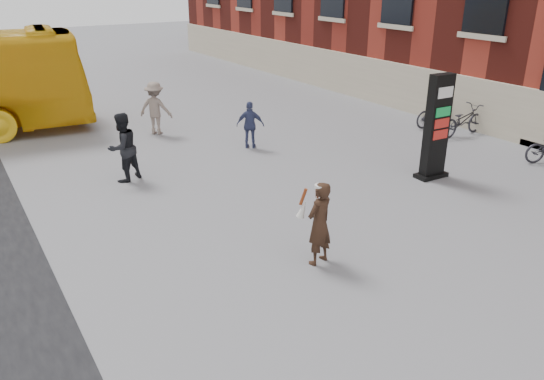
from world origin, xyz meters
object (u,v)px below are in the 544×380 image
pedestrian_a (123,147)px  pedestrian_b (155,108)px  woman (319,222)px  pedestrian_c (250,125)px  bike_7 (435,113)px  bike_6 (463,120)px  info_pylon (437,127)px

pedestrian_a → pedestrian_b: bearing=-144.9°
woman → pedestrian_c: woman is taller
woman → bike_7: woman is taller
woman → pedestrian_b: pedestrian_b is taller
bike_6 → pedestrian_b: bearing=55.5°
bike_6 → bike_7: bearing=-1.4°
pedestrian_c → woman: bearing=106.6°
pedestrian_b → info_pylon: bearing=165.2°
pedestrian_c → info_pylon: bearing=156.9°
bike_6 → woman: bearing=113.4°
woman → bike_7: (9.23, 5.47, -0.34)m
bike_6 → info_pylon: bearing=118.4°
pedestrian_c → pedestrian_a: bearing=45.5°
bike_6 → bike_7: size_ratio=1.16×
woman → bike_7: bearing=-163.6°
pedestrian_c → pedestrian_b: bearing=-21.6°
info_pylon → pedestrian_b: bearing=123.1°
info_pylon → pedestrian_b: size_ratio=1.57×
info_pylon → pedestrian_c: 5.64m
pedestrian_a → bike_6: bearing=146.6°
pedestrian_b → pedestrian_c: (1.92, -3.07, -0.15)m
pedestrian_a → pedestrian_b: size_ratio=1.03×
woman → pedestrian_a: 6.42m
pedestrian_c → bike_7: pedestrian_c is taller
info_pylon → bike_6: info_pylon is taller
bike_6 → bike_7: (0.00, 1.21, -0.01)m
pedestrian_c → bike_7: 6.90m
pedestrian_a → bike_6: 11.14m
bike_7 → pedestrian_c: bearing=82.2°
pedestrian_c → bike_7: (6.75, -1.38, -0.23)m
pedestrian_c → bike_7: size_ratio=0.88×
pedestrian_a → bike_6: (10.97, -1.92, -0.40)m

